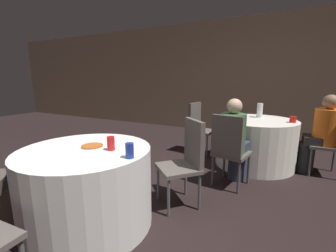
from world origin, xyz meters
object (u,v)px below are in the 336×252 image
at_px(table_far, 255,142).
at_px(chair_near_northeast, 187,156).
at_px(person_orange_shirt, 320,135).
at_px(soda_can_blue, 130,151).
at_px(chair_far_east, 334,138).
at_px(person_green_jacket, 235,142).
at_px(soda_can_red, 111,143).
at_px(bottle_far, 260,110).
at_px(table_near, 88,187).
at_px(chair_far_south, 229,146).
at_px(pizza_plate_near, 92,146).
at_px(chair_far_west, 199,124).

relative_size(table_far, chair_near_northeast, 1.29).
relative_size(person_orange_shirt, soda_can_blue, 9.37).
distance_m(chair_far_east, person_green_jacket, 1.47).
height_order(person_orange_shirt, soda_can_red, person_orange_shirt).
bearing_deg(bottle_far, soda_can_red, -111.50).
distance_m(table_far, person_orange_shirt, 0.88).
bearing_deg(soda_can_red, bottle_far, 68.50).
bearing_deg(table_near, bottle_far, 64.67).
xyz_separation_m(chair_far_south, pizza_plate_near, (-0.98, -1.25, 0.19)).
xyz_separation_m(table_near, person_green_jacket, (1.03, 1.49, 0.19)).
relative_size(chair_near_northeast, soda_can_red, 7.63).
bearing_deg(chair_far_west, person_green_jacket, 49.53).
relative_size(soda_can_red, bottle_far, 0.52).
relative_size(chair_far_east, soda_can_blue, 7.63).
distance_m(chair_far_west, chair_far_south, 1.41).
relative_size(person_orange_shirt, bottle_far, 4.91).
bearing_deg(bottle_far, person_green_jacket, -99.45).
height_order(chair_far_west, person_orange_shirt, person_orange_shirt).
xyz_separation_m(pizza_plate_near, soda_can_red, (0.22, 0.01, 0.05)).
bearing_deg(chair_far_west, chair_near_northeast, 24.84).
relative_size(table_far, person_green_jacket, 1.07).
bearing_deg(chair_near_northeast, chair_far_east, -90.44).
bearing_deg(soda_can_blue, bottle_far, 74.61).
height_order(chair_far_west, pizza_plate_near, chair_far_west).
relative_size(chair_far_west, pizza_plate_near, 4.39).
height_order(table_near, chair_far_south, chair_far_south).
xyz_separation_m(chair_far_east, person_green_jacket, (-1.18, -0.88, 0.01)).
relative_size(chair_far_east, person_green_jacket, 0.83).
bearing_deg(pizza_plate_near, person_green_jacket, 54.49).
distance_m(person_green_jacket, pizza_plate_near, 1.75).
xyz_separation_m(chair_far_south, person_orange_shirt, (1.05, 1.05, 0.03)).
xyz_separation_m(chair_far_west, soda_can_red, (0.04, -2.40, 0.25)).
distance_m(table_near, person_green_jacket, 1.82).
height_order(chair_far_east, person_orange_shirt, person_orange_shirt).
bearing_deg(table_near, pizza_plate_near, 75.48).
height_order(table_far, chair_far_south, chair_far_south).
relative_size(chair_far_south, pizza_plate_near, 4.39).
xyz_separation_m(person_green_jacket, bottle_far, (0.18, 1.06, 0.30)).
relative_size(chair_far_south, soda_can_blue, 7.63).
relative_size(chair_far_south, bottle_far, 4.00).
bearing_deg(chair_far_west, soda_can_red, 10.19).
distance_m(chair_far_south, pizza_plate_near, 1.60).
bearing_deg(person_orange_shirt, chair_far_east, -90.00).
xyz_separation_m(person_orange_shirt, pizza_plate_near, (-2.03, -2.29, 0.16)).
bearing_deg(chair_far_east, bottle_far, 76.74).
bearing_deg(chair_far_south, soda_can_red, -110.40).
distance_m(table_far, chair_far_east, 1.03).
xyz_separation_m(pizza_plate_near, soda_can_blue, (0.48, -0.08, 0.05)).
height_order(person_orange_shirt, pizza_plate_near, person_orange_shirt).
height_order(chair_near_northeast, soda_can_red, chair_near_northeast).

